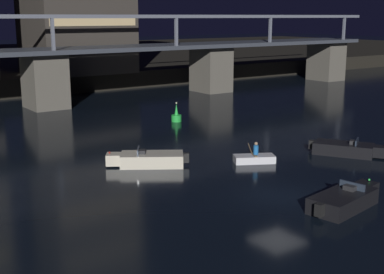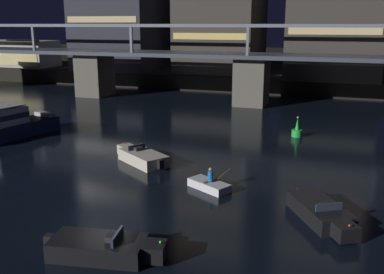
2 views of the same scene
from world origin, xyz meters
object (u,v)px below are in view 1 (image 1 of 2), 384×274
at_px(speedboat_mid_left, 345,199).
at_px(dinghy_with_paddler, 254,158).
at_px(river_bridge, 44,68).
at_px(speedboat_mid_right, 149,159).
at_px(channel_buoy, 176,116).
at_px(speedboat_mid_center, 347,149).

relative_size(speedboat_mid_left, dinghy_with_paddler, 1.86).
bearing_deg(river_bridge, dinghy_with_paddler, -83.08).
bearing_deg(river_bridge, speedboat_mid_left, -87.64).
xyz_separation_m(river_bridge, speedboat_mid_left, (1.52, -36.86, -3.66)).
height_order(speedboat_mid_left, speedboat_mid_right, same).
xyz_separation_m(river_bridge, channel_buoy, (6.89, -13.81, -3.60)).
xyz_separation_m(speedboat_mid_left, speedboat_mid_center, (8.33, 6.60, 0.00)).
height_order(speedboat_mid_center, channel_buoy, channel_buoy).
distance_m(river_bridge, speedboat_mid_left, 37.07).
bearing_deg(dinghy_with_paddler, speedboat_mid_left, -102.15).
relative_size(river_bridge, channel_buoy, 51.80).
bearing_deg(speedboat_mid_right, speedboat_mid_left, -71.40).
bearing_deg(speedboat_mid_right, speedboat_mid_center, -23.81).
distance_m(speedboat_mid_left, speedboat_mid_center, 10.63).
bearing_deg(river_bridge, speedboat_mid_center, -71.98).
bearing_deg(speedboat_mid_right, dinghy_with_paddler, -28.94).
height_order(speedboat_mid_left, dinghy_with_paddler, dinghy_with_paddler).
distance_m(speedboat_mid_left, speedboat_mid_right, 12.73).
distance_m(speedboat_mid_center, dinghy_with_paddler, 6.80).
xyz_separation_m(speedboat_mid_left, speedboat_mid_right, (-4.06, 12.07, 0.00)).
bearing_deg(speedboat_mid_left, speedboat_mid_center, 38.40).
distance_m(speedboat_mid_left, channel_buoy, 23.67).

